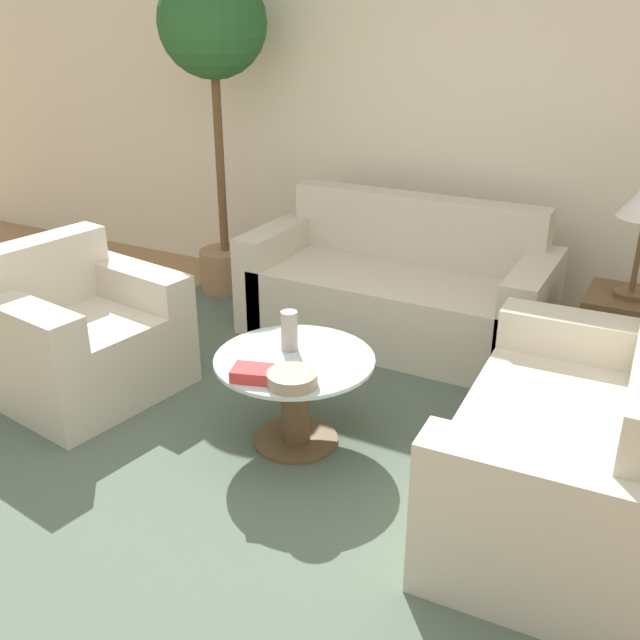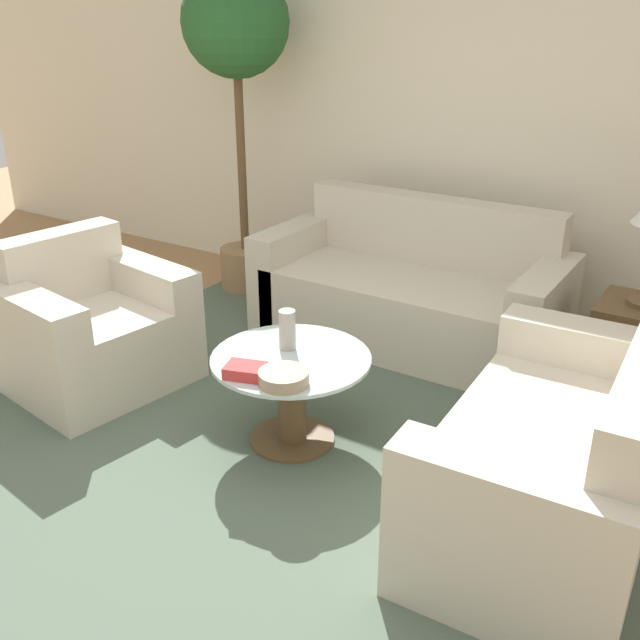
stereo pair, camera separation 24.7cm
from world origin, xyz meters
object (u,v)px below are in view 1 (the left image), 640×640
Objects in this scene: sofa_main at (399,292)px; vase at (289,331)px; loveseat at (576,454)px; book_stack at (252,373)px; coffee_table at (295,388)px; armchair at (82,341)px; potted_plant at (214,53)px; bowl at (292,379)px.

sofa_main is 1.36m from vase.
loveseat is 1.38m from book_stack.
sofa_main reaches higher than coffee_table.
book_stack reaches higher than coffee_table.
armchair is 0.67× the size of loveseat.
sofa_main is 2.00m from potted_plant.
bowl is at bearing -83.98° from sofa_main.
armchair reaches higher than book_stack.
vase reaches higher than book_stack.
loveseat reaches higher than armchair.
coffee_table is 2.55m from potted_plant.
sofa_main is 1.68m from book_stack.
vase is 0.89× the size of bowl.
coffee_table is 3.43× the size of bowl.
book_stack is at bearing -51.63° from potted_plant.
vase is 0.34m from book_stack.
armchair is 1.25m from book_stack.
potted_plant reaches higher than armchair.
potted_plant is 10.12× the size of bowl.
sofa_main is at bearing 89.41° from vase.
armchair is 0.45× the size of potted_plant.
sofa_main reaches higher than armchair.
vase is 0.35m from bowl.
book_stack is at bearing -89.06° from vase.
armchair is 4.52× the size of bowl.
vase is at bearing 122.30° from bowl.
bowl is at bearing -62.00° from coffee_table.
vase is 0.97× the size of book_stack.
sofa_main is 9.66× the size of vase.
bowl is (0.12, -0.23, 0.19)m from coffee_table.
coffee_table is at bearing -45.99° from potted_plant.
coffee_table is (0.05, -1.40, 0.00)m from sofa_main.
armchair reaches higher than bowl.
loveseat is at bearing -28.09° from potted_plant.
book_stack is (-0.18, -0.04, -0.00)m from bowl.
coffee_table is 0.34× the size of potted_plant.
sofa_main is 9.34× the size of book_stack.
loveseat is (1.32, -1.33, 0.00)m from sofa_main.
coffee_table is at bearing -87.97° from sofa_main.
book_stack is (1.43, -1.81, -1.18)m from potted_plant.
vase is (-0.01, -1.34, 0.26)m from sofa_main.
potted_plant is at bearing 15.73° from armchair.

